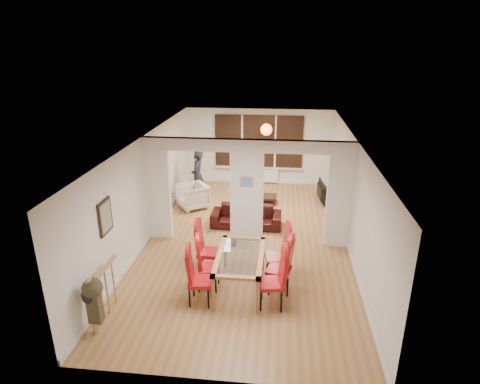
% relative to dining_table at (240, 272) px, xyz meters
% --- Properties ---
extents(floor, '(5.00, 9.00, 0.01)m').
position_rel_dining_table_xyz_m(floor, '(-0.06, 2.11, -0.38)').
color(floor, '#9E6F3F').
rests_on(floor, ground).
extents(room_walls, '(5.00, 9.00, 2.60)m').
position_rel_dining_table_xyz_m(room_walls, '(-0.06, 2.11, 0.92)').
color(room_walls, silver).
rests_on(room_walls, floor).
extents(divider_wall, '(5.00, 0.18, 2.60)m').
position_rel_dining_table_xyz_m(divider_wall, '(-0.06, 2.11, 0.92)').
color(divider_wall, white).
rests_on(divider_wall, floor).
extents(bay_window_blinds, '(3.00, 0.08, 1.80)m').
position_rel_dining_table_xyz_m(bay_window_blinds, '(-0.06, 6.55, 1.12)').
color(bay_window_blinds, black).
rests_on(bay_window_blinds, room_walls).
extents(radiator, '(1.40, 0.08, 0.50)m').
position_rel_dining_table_xyz_m(radiator, '(-0.06, 6.51, -0.08)').
color(radiator, white).
rests_on(radiator, floor).
extents(pendant_light, '(0.36, 0.36, 0.36)m').
position_rel_dining_table_xyz_m(pendant_light, '(0.24, 5.41, 1.77)').
color(pendant_light, orange).
rests_on(pendant_light, room_walls).
extents(stair_newel, '(0.40, 1.20, 1.10)m').
position_rel_dining_table_xyz_m(stair_newel, '(-2.31, -1.09, 0.17)').
color(stair_newel, '#AE8350').
rests_on(stair_newel, floor).
extents(wall_poster, '(0.04, 0.52, 0.67)m').
position_rel_dining_table_xyz_m(wall_poster, '(-2.53, -0.29, 1.22)').
color(wall_poster, gray).
rests_on(wall_poster, room_walls).
extents(pillar_photo, '(0.30, 0.03, 0.25)m').
position_rel_dining_table_xyz_m(pillar_photo, '(-0.06, 2.01, 1.22)').
color(pillar_photo, '#4C8CD8').
rests_on(pillar_photo, divider_wall).
extents(dining_table, '(0.92, 1.64, 0.77)m').
position_rel_dining_table_xyz_m(dining_table, '(0.00, 0.00, 0.00)').
color(dining_table, olive).
rests_on(dining_table, floor).
extents(dining_chair_la, '(0.48, 0.48, 1.09)m').
position_rel_dining_table_xyz_m(dining_chair_la, '(-0.69, -0.54, 0.16)').
color(dining_chair_la, '#A11013').
rests_on(dining_chair_la, floor).
extents(dining_chair_lb, '(0.51, 0.51, 1.06)m').
position_rel_dining_table_xyz_m(dining_chair_lb, '(-0.63, -0.04, 0.15)').
color(dining_chair_lb, '#A11013').
rests_on(dining_chair_lb, floor).
extents(dining_chair_lc, '(0.46, 0.46, 1.10)m').
position_rel_dining_table_xyz_m(dining_chair_lc, '(-0.74, 0.56, 0.17)').
color(dining_chair_lc, '#A11013').
rests_on(dining_chair_lc, floor).
extents(dining_chair_ra, '(0.53, 0.53, 1.15)m').
position_rel_dining_table_xyz_m(dining_chair_ra, '(0.65, -0.50, 0.19)').
color(dining_chair_ra, '#A11013').
rests_on(dining_chair_ra, floor).
extents(dining_chair_rb, '(0.54, 0.54, 1.12)m').
position_rel_dining_table_xyz_m(dining_chair_rb, '(0.77, 0.01, 0.17)').
color(dining_chair_rb, '#A11013').
rests_on(dining_chair_rb, floor).
extents(dining_chair_rc, '(0.54, 0.54, 1.14)m').
position_rel_dining_table_xyz_m(dining_chair_rc, '(0.72, 0.49, 0.19)').
color(dining_chair_rc, '#A11013').
rests_on(dining_chair_rc, floor).
extents(sofa, '(1.89, 0.76, 0.55)m').
position_rel_dining_table_xyz_m(sofa, '(-0.15, 2.97, -0.11)').
color(sofa, black).
rests_on(sofa, floor).
extents(armchair, '(1.12, 1.12, 0.74)m').
position_rel_dining_table_xyz_m(armchair, '(-1.87, 4.06, -0.01)').
color(armchair, beige).
rests_on(armchair, floor).
extents(person, '(0.59, 0.39, 1.61)m').
position_rel_dining_table_xyz_m(person, '(-1.83, 4.70, 0.42)').
color(person, black).
rests_on(person, floor).
extents(television, '(1.07, 0.26, 0.61)m').
position_rel_dining_table_xyz_m(television, '(1.94, 5.01, -0.08)').
color(television, black).
rests_on(television, floor).
extents(coffee_table, '(1.09, 0.63, 0.24)m').
position_rel_dining_table_xyz_m(coffee_table, '(0.11, 4.68, -0.26)').
color(coffee_table, black).
rests_on(coffee_table, floor).
extents(bottle, '(0.07, 0.07, 0.29)m').
position_rel_dining_table_xyz_m(bottle, '(0.07, 4.70, -0.00)').
color(bottle, '#143F19').
rests_on(bottle, coffee_table).
extents(bowl, '(0.20, 0.20, 0.05)m').
position_rel_dining_table_xyz_m(bowl, '(-0.12, 4.58, -0.12)').
color(bowl, black).
rests_on(bowl, coffee_table).
extents(shoes, '(0.23, 0.25, 0.10)m').
position_rel_dining_table_xyz_m(shoes, '(-0.41, 1.82, -0.34)').
color(shoes, black).
rests_on(shoes, floor).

